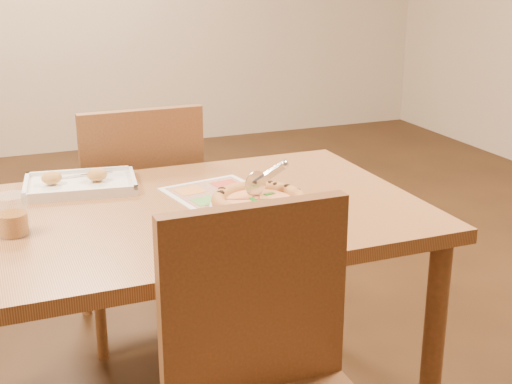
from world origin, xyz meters
name	(u,v)px	position (x,y,z in m)	size (l,w,h in m)	color
dining_table	(187,238)	(0.00, 0.00, 0.63)	(1.30, 0.85, 0.72)	olive
chair_near	(271,369)	(0.00, -0.60, 0.57)	(0.42, 0.42, 0.47)	brown
chair_far	(139,197)	(0.00, 0.60, 0.57)	(0.42, 0.42, 0.47)	brown
plate	(256,207)	(0.18, -0.07, 0.73)	(0.26, 0.26, 0.01)	white
pizza	(259,201)	(0.18, -0.08, 0.75)	(0.26, 0.26, 0.04)	#D49348
pizza_cutter	(266,177)	(0.22, -0.04, 0.80)	(0.14, 0.05, 0.08)	silver
appetizer_tray	(80,184)	(-0.24, 0.29, 0.73)	(0.35, 0.27, 0.06)	silver
glass_tumbler	(12,218)	(-0.45, -0.02, 0.77)	(0.08, 0.08, 0.10)	#7A4109
menu	(226,198)	(0.13, 0.04, 0.72)	(0.26, 0.37, 0.01)	white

